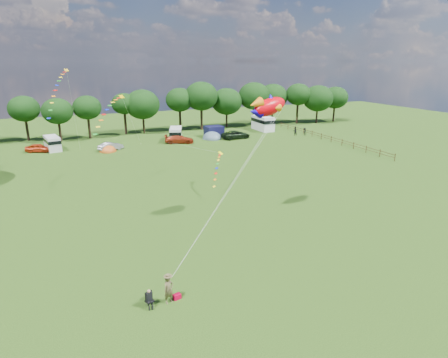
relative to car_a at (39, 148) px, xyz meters
name	(u,v)px	position (x,y,z in m)	size (l,w,h in m)	color
ground_plane	(264,257)	(17.74, -45.16, -0.71)	(180.00, 180.00, 0.00)	black
tree_line	(160,102)	(23.04, 9.83, 5.64)	(102.98, 10.98, 10.27)	black
fence	(326,137)	(49.74, -10.66, -0.01)	(0.12, 33.12, 1.20)	#472D19
car_a	(39,148)	(0.00, 0.00, 0.00)	(1.67, 4.24, 1.41)	#B52F11
car_b	(111,146)	(11.14, -3.23, -0.02)	(1.46, 3.91, 1.38)	gray
car_c	(179,139)	(23.46, -2.05, 0.05)	(2.13, 5.07, 1.52)	maroon
car_d	(236,135)	(34.80, -2.19, 0.08)	(2.60, 5.75, 1.57)	black
campervan_b	(52,143)	(2.13, 0.74, 0.55)	(2.93, 5.07, 2.33)	silver
campervan_c	(176,134)	(23.45, 0.14, 0.64)	(3.65, 5.53, 2.50)	silver
campervan_d	(263,123)	(44.07, 4.04, 0.92)	(2.64, 6.17, 3.02)	white
tent_orange	(108,151)	(10.57, -3.92, -0.69)	(2.77, 3.04, 2.17)	#BC5116
tent_greyblue	(212,139)	(30.46, -0.59, -0.69)	(3.74, 4.09, 2.78)	#465D67
awning_navy	(214,131)	(31.62, 1.40, 0.35)	(3.37, 2.74, 2.11)	black
kite_flyer	(169,290)	(9.58, -47.83, 0.22)	(0.67, 0.44, 1.84)	brown
camp_chair	(149,296)	(8.36, -47.77, 0.02)	(0.63, 0.64, 1.22)	#99999E
kite_bag	(177,297)	(10.13, -47.67, -0.54)	(0.48, 0.32, 0.34)	#B90028
fish_kite	(267,107)	(21.27, -38.48, 9.88)	(4.39, 2.26, 2.29)	#D9000A
streamer_kite_a	(59,86)	(4.46, -14.54, 10.74)	(3.27, 5.45, 5.73)	gold
streamer_kite_b	(111,108)	(9.69, -23.00, 8.61)	(4.26, 4.57, 3.78)	#E3AF00
streamer_kite_c	(218,164)	(20.38, -29.05, 2.47)	(3.10, 4.88, 2.77)	#FFF402
walker_a	(295,131)	(47.26, -3.71, 0.18)	(0.87, 0.53, 1.78)	black
walker_b	(305,132)	(49.17, -4.37, 0.04)	(0.97, 0.45, 1.50)	black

